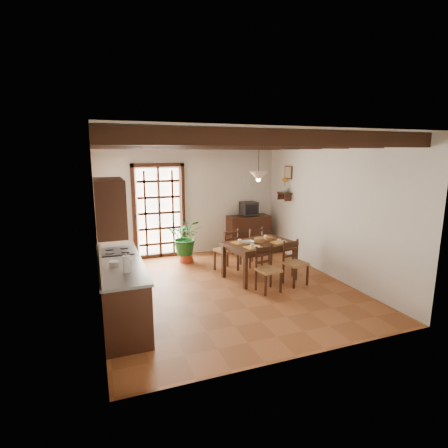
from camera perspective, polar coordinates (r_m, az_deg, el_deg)
name	(u,v)px	position (r m, az deg, el deg)	size (l,w,h in m)	color
ground_plane	(226,287)	(6.77, 0.41, -10.29)	(5.00, 5.00, 0.00)	brown
room_shell	(227,192)	(6.32, 0.43, 5.18)	(4.52, 5.02, 2.81)	silver
ceiling_beams	(227,143)	(6.28, 0.44, 13.12)	(4.50, 4.34, 0.20)	black
french_door	(159,210)	(8.54, -10.55, 2.32)	(1.26, 0.11, 2.32)	white
kitchen_counter	(121,289)	(5.65, -16.40, -10.14)	(0.64, 2.25, 1.38)	black
upper_cabinet	(110,207)	(4.61, -18.16, 2.66)	(0.35, 0.80, 0.70)	black
range_hood	(108,203)	(5.87, -18.44, 3.29)	(0.38, 0.60, 0.54)	white
counter_items	(119,257)	(5.58, -16.75, -5.16)	(0.50, 1.43, 0.25)	black
dining_table	(259,247)	(7.15, 5.77, -3.73)	(1.51, 1.14, 0.74)	#381E12
chair_near_left	(268,278)	(6.55, 7.17, -8.68)	(0.43, 0.42, 0.84)	#A37345
chair_near_right	(295,271)	(6.98, 11.49, -7.50)	(0.45, 0.44, 0.85)	#A37345
chair_far_left	(227,258)	(7.59, 0.45, -5.50)	(0.54, 0.53, 0.93)	#A37345
chair_far_right	(252,253)	(7.97, 4.53, -4.79)	(0.50, 0.49, 0.89)	#A37345
table_setting	(259,242)	(7.12, 5.79, -2.90)	(0.99, 0.66, 0.09)	gold
table_bowl	(248,242)	(7.01, 3.99, -2.98)	(0.22, 0.22, 0.05)	white
sideboard	(248,233)	(9.14, 4.01, -1.49)	(1.08, 0.49, 0.92)	black
crt_tv	(249,208)	(9.01, 4.08, 2.54)	(0.41, 0.38, 0.34)	black
fuse_box	(246,183)	(9.18, 3.63, 6.73)	(0.25, 0.03, 0.32)	white
plant_pot	(186,257)	(8.28, -6.15, -5.42)	(0.34, 0.34, 0.21)	maroon
potted_plant	(186,238)	(8.16, -6.22, -2.33)	(1.97, 1.69, 2.20)	#144C19
wall_shelf	(284,195)	(8.72, 9.85, 4.75)	(0.20, 0.42, 0.20)	black
shelf_vase	(285,189)	(8.70, 9.88, 5.66)	(0.15, 0.15, 0.15)	#B2BFB2
shelf_flowers	(285,180)	(8.69, 9.93, 7.02)	(0.14, 0.14, 0.36)	gold
framed_picture	(288,172)	(8.72, 10.45, 8.29)	(0.03, 0.32, 0.32)	brown
pendant_lamp	(258,175)	(7.00, 5.64, 7.90)	(0.36, 0.36, 0.84)	black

